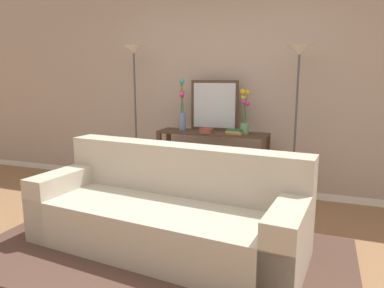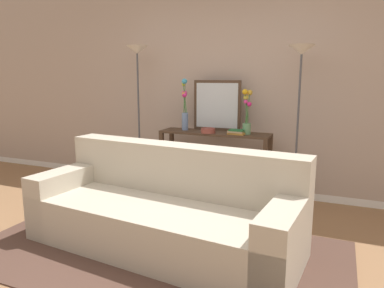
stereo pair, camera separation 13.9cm
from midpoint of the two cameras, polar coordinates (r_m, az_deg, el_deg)
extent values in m
cube|color=#936B47|center=(2.98, -7.87, -19.74)|extent=(16.00, 16.00, 0.02)
cube|color=white|center=(4.91, 4.85, -6.57)|extent=(12.00, 0.15, 0.09)
cube|color=#B29E8E|center=(4.69, 5.12, 9.80)|extent=(12.00, 0.14, 2.68)
cube|color=#51382D|center=(3.21, -6.57, -17.00)|extent=(3.19, 1.72, 0.01)
cube|color=#BCB29E|center=(3.21, -5.82, -13.01)|extent=(2.48, 1.15, 0.42)
cube|color=#BCB29E|center=(3.33, -2.95, -4.04)|extent=(2.42, 0.49, 0.46)
cube|color=#BCB29E|center=(3.82, -19.91, -8.22)|extent=(0.33, 0.94, 0.60)
cube|color=#BCB29E|center=(2.80, 14.01, -14.91)|extent=(0.33, 0.94, 0.60)
cube|color=#473323|center=(4.40, 2.39, 1.79)|extent=(1.38, 0.35, 0.03)
cube|color=#473323|center=(4.55, 2.33, -6.61)|extent=(1.27, 0.30, 0.01)
cube|color=#473323|center=(4.59, -6.14, -3.18)|extent=(0.05, 0.05, 0.80)
cube|color=#473323|center=(4.18, 10.40, -4.67)|extent=(0.05, 0.05, 0.80)
cube|color=#473323|center=(4.85, -4.56, -2.40)|extent=(0.05, 0.05, 0.80)
cube|color=#473323|center=(4.47, 11.09, -3.71)|extent=(0.05, 0.05, 0.80)
cylinder|color=#4C4C51|center=(4.93, -9.53, -7.02)|extent=(0.26, 0.26, 0.02)
cylinder|color=#4C4C51|center=(4.74, -9.87, 3.38)|extent=(0.02, 0.02, 1.77)
cone|color=silver|center=(4.72, -10.24, 14.74)|extent=(0.28, 0.28, 0.10)
cylinder|color=#4C4C51|center=(4.33, 14.75, -9.76)|extent=(0.26, 0.26, 0.02)
cylinder|color=#4C4C51|center=(4.11, 15.32, 1.66)|extent=(0.02, 0.02, 1.71)
cone|color=silver|center=(4.08, 15.96, 14.35)|extent=(0.28, 0.28, 0.10)
cube|color=#473323|center=(4.50, 2.73, 6.21)|extent=(0.61, 0.02, 0.63)
cube|color=silver|center=(4.49, 2.69, 6.20)|extent=(0.54, 0.01, 0.56)
cylinder|color=#6B84AD|center=(4.53, -2.43, 3.65)|extent=(0.08, 0.08, 0.22)
cylinder|color=#3D7538|center=(4.50, -2.48, 6.47)|extent=(0.02, 0.01, 0.23)
sphere|color=#D4297B|center=(4.47, -2.54, 7.88)|extent=(0.06, 0.06, 0.06)
cylinder|color=#3D7538|center=(4.52, -2.55, 7.32)|extent=(0.02, 0.03, 0.36)
sphere|color=yellow|center=(4.53, -2.70, 9.58)|extent=(0.05, 0.05, 0.05)
cylinder|color=#3D7538|center=(4.49, -2.48, 7.54)|extent=(0.05, 0.02, 0.39)
sphere|color=#3B9BC4|center=(4.47, -2.54, 10.05)|extent=(0.07, 0.07, 0.07)
cylinder|color=#3D7538|center=(4.52, -2.49, 6.60)|extent=(0.03, 0.02, 0.24)
sphere|color=#D63884|center=(4.53, -2.55, 8.14)|extent=(0.07, 0.07, 0.07)
cylinder|color=#3D7538|center=(4.50, -2.51, 6.53)|extent=(0.03, 0.01, 0.23)
sphere|color=#D9883D|center=(4.47, -2.62, 8.02)|extent=(0.06, 0.06, 0.06)
cylinder|color=#669E6B|center=(4.26, 7.53, 2.51)|extent=(0.10, 0.10, 0.13)
cylinder|color=#3D7538|center=(4.24, 7.74, 5.79)|extent=(0.04, 0.02, 0.36)
sphere|color=gold|center=(4.25, 7.98, 8.19)|extent=(0.07, 0.07, 0.07)
cylinder|color=#3D7538|center=(4.23, 7.48, 5.08)|extent=(0.02, 0.01, 0.25)
sphere|color=#DA3785|center=(4.20, 7.37, 6.79)|extent=(0.05, 0.05, 0.05)
cylinder|color=#3D7538|center=(4.25, 7.50, 5.41)|extent=(0.02, 0.02, 0.30)
sphere|color=gold|center=(4.25, 7.40, 7.44)|extent=(0.06, 0.06, 0.06)
cylinder|color=#3D7538|center=(4.23, 7.44, 5.85)|extent=(0.03, 0.04, 0.37)
sphere|color=gold|center=(4.21, 7.25, 8.33)|extent=(0.07, 0.07, 0.07)
cylinder|color=#3D7538|center=(4.23, 7.72, 4.88)|extent=(0.01, 0.02, 0.23)
sphere|color=#DC247C|center=(4.20, 7.94, 6.38)|extent=(0.05, 0.05, 0.05)
cylinder|color=brown|center=(4.31, 1.37, 2.13)|extent=(0.18, 0.18, 0.05)
torus|color=brown|center=(4.30, 1.38, 2.50)|extent=(0.17, 0.17, 0.01)
cube|color=#B77F33|center=(4.23, 5.96, 1.74)|extent=(0.21, 0.14, 0.02)
cube|color=tan|center=(4.22, 5.82, 2.01)|extent=(0.18, 0.12, 0.02)
cube|color=#236033|center=(4.22, 5.96, 2.25)|extent=(0.18, 0.12, 0.02)
cube|color=maroon|center=(4.76, -3.91, -6.94)|extent=(0.05, 0.14, 0.12)
cube|color=gold|center=(4.75, -3.40, -7.10)|extent=(0.03, 0.17, 0.10)
cube|color=tan|center=(4.73, -2.86, -7.16)|extent=(0.06, 0.17, 0.10)
cube|color=#2D2D33|center=(4.71, -2.25, -7.21)|extent=(0.05, 0.18, 0.10)
cube|color=#236033|center=(4.69, -1.76, -7.29)|extent=(0.04, 0.16, 0.10)
cube|color=#6B3360|center=(4.67, -1.23, -7.24)|extent=(0.05, 0.15, 0.12)
cube|color=navy|center=(4.65, -0.69, -7.25)|extent=(0.04, 0.16, 0.13)
cube|color=#BC3328|center=(4.64, -0.18, -7.37)|extent=(0.04, 0.16, 0.12)
camera|label=1|loc=(0.07, -91.07, -0.20)|focal=33.18mm
camera|label=2|loc=(0.07, 88.93, 0.20)|focal=33.18mm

